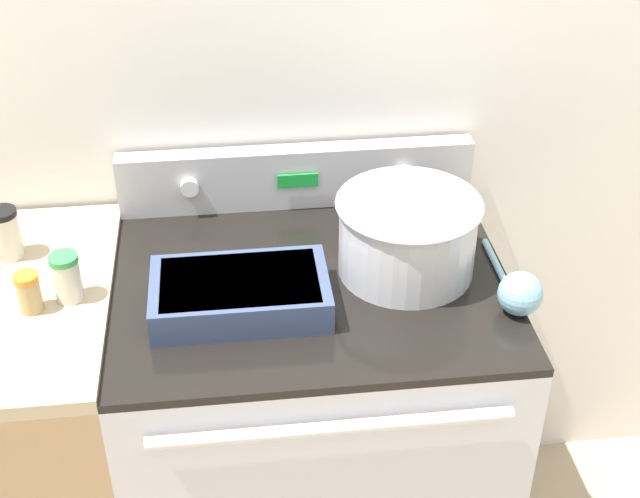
% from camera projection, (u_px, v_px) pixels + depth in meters
% --- Properties ---
extents(kitchen_wall, '(8.00, 0.05, 2.50)m').
position_uv_depth(kitchen_wall, '(292.00, 52.00, 1.89)').
color(kitchen_wall, silver).
rests_on(kitchen_wall, ground_plane).
extents(stove_range, '(0.79, 0.67, 0.91)m').
position_uv_depth(stove_range, '(312.00, 439.00, 2.05)').
color(stove_range, '#BCBCC1').
rests_on(stove_range, ground_plane).
extents(control_panel, '(0.79, 0.07, 0.14)m').
position_uv_depth(control_panel, '(297.00, 176.00, 2.00)').
color(control_panel, '#BCBCC1').
rests_on(control_panel, stove_range).
extents(side_counter, '(0.59, 0.64, 0.92)m').
position_uv_depth(side_counter, '(4.00, 463.00, 1.98)').
color(side_counter, tan).
rests_on(side_counter, ground_plane).
extents(mixing_bowl, '(0.29, 0.29, 0.16)m').
position_uv_depth(mixing_bowl, '(407.00, 232.00, 1.77)').
color(mixing_bowl, silver).
rests_on(mixing_bowl, stove_range).
extents(casserole_dish, '(0.34, 0.20, 0.07)m').
position_uv_depth(casserole_dish, '(240.00, 292.00, 1.69)').
color(casserole_dish, '#38476B').
rests_on(casserole_dish, stove_range).
extents(ladle, '(0.09, 0.28, 0.09)m').
position_uv_depth(ladle, '(519.00, 292.00, 1.69)').
color(ladle, '#7AB2C6').
rests_on(ladle, stove_range).
extents(spice_jar_green_cap, '(0.06, 0.06, 0.10)m').
position_uv_depth(spice_jar_green_cap, '(67.00, 277.00, 1.69)').
color(spice_jar_green_cap, beige).
rests_on(spice_jar_green_cap, side_counter).
extents(spice_jar_orange_cap, '(0.05, 0.05, 0.08)m').
position_uv_depth(spice_jar_orange_cap, '(29.00, 292.00, 1.67)').
color(spice_jar_orange_cap, tan).
rests_on(spice_jar_orange_cap, side_counter).
extents(spice_jar_black_cap, '(0.06, 0.06, 0.11)m').
position_uv_depth(spice_jar_black_cap, '(6.00, 233.00, 1.81)').
color(spice_jar_black_cap, beige).
rests_on(spice_jar_black_cap, side_counter).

